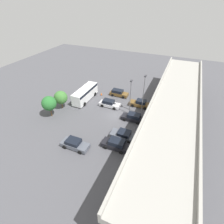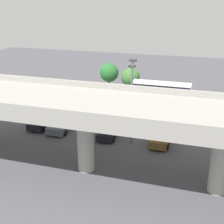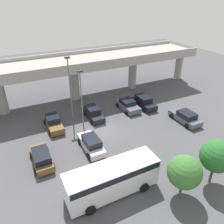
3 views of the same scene
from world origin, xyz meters
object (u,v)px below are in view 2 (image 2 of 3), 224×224
at_px(parked_car_3, 62,124).
at_px(parked_car_4, 43,120).
at_px(parked_car_0, 192,118).
at_px(parked_car_6, 147,112).
at_px(tree_front_left, 131,77).
at_px(traffic_cone, 183,109).
at_px(parked_car_5, 49,102).
at_px(parked_car_2, 109,130).
at_px(shuttle_bus, 161,91).
at_px(parked_car_1, 161,136).
at_px(lamp_post_mid_lot, 131,94).
at_px(tree_front_centre, 109,73).
at_px(lamp_post_near_aisle, 132,97).

relative_size(parked_car_3, parked_car_4, 0.99).
relative_size(parked_car_0, parked_car_6, 0.95).
distance_m(parked_car_6, tree_front_left, 10.69).
bearing_deg(traffic_cone, parked_car_3, 39.57).
bearing_deg(parked_car_5, parked_car_2, 58.50).
distance_m(shuttle_bus, tree_front_left, 6.07).
bearing_deg(parked_car_3, tree_front_left, -14.03).
bearing_deg(parked_car_0, parked_car_2, -52.99).
bearing_deg(parked_car_6, parked_car_5, -90.83).
height_order(parked_car_1, lamp_post_mid_lot, lamp_post_mid_lot).
xyz_separation_m(parked_car_6, traffic_cone, (-4.09, -3.99, -0.43)).
bearing_deg(parked_car_3, parked_car_4, 82.21).
distance_m(shuttle_bus, lamp_post_mid_lot, 11.98).
distance_m(parked_car_3, lamp_post_mid_lot, 8.70).
relative_size(parked_car_0, parked_car_1, 0.97).
height_order(parked_car_1, tree_front_left, tree_front_left).
height_order(parked_car_3, shuttle_bus, shuttle_bus).
distance_m(tree_front_centre, traffic_cone, 13.70).
xyz_separation_m(parked_car_6, lamp_post_mid_lot, (0.90, 5.04, 3.77)).
xyz_separation_m(shuttle_bus, lamp_post_near_aisle, (0.87, 13.98, 3.36)).
bearing_deg(tree_front_centre, parked_car_2, 107.83).
bearing_deg(shuttle_bus, tree_front_centre, -19.54).
distance_m(tree_front_left, tree_front_centre, 3.53).
bearing_deg(traffic_cone, lamp_post_near_aisle, 69.33).
distance_m(parked_car_0, tree_front_left, 14.03).
bearing_deg(parked_car_2, parked_car_6, -24.39).
height_order(shuttle_bus, lamp_post_mid_lot, lamp_post_mid_lot).
relative_size(lamp_post_near_aisle, traffic_cone, 12.57).
height_order(parked_car_4, tree_front_centre, tree_front_centre).
xyz_separation_m(parked_car_5, shuttle_bus, (-14.42, -6.30, 1.02)).
relative_size(parked_car_2, parked_car_4, 0.97).
distance_m(parked_car_6, shuttle_bus, 6.61).
xyz_separation_m(parked_car_0, parked_car_5, (19.27, -0.32, -0.05)).
relative_size(parked_car_2, parked_car_3, 0.97).
xyz_separation_m(parked_car_1, tree_front_centre, (10.82, -15.99, 2.35)).
height_order(tree_front_left, traffic_cone, tree_front_left).
height_order(parked_car_5, tree_front_left, tree_front_left).
height_order(parked_car_2, parked_car_6, parked_car_6).
distance_m(lamp_post_near_aisle, lamp_post_mid_lot, 2.59).
bearing_deg(parked_car_4, lamp_post_mid_lot, -84.12).
height_order(parked_car_3, traffic_cone, parked_car_3).
bearing_deg(lamp_post_mid_lot, parked_car_6, -100.17).
relative_size(parked_car_0, parked_car_2, 1.03).
bearing_deg(parked_car_5, parked_car_1, 68.25).
bearing_deg(tree_front_centre, lamp_post_mid_lot, 116.15).
distance_m(parked_car_3, lamp_post_near_aisle, 9.48).
xyz_separation_m(parked_car_4, parked_car_5, (2.53, -6.31, -0.09)).
xyz_separation_m(parked_car_6, shuttle_bus, (-0.62, -6.51, 0.98)).
bearing_deg(tree_front_centre, lamp_post_near_aisle, 114.69).
height_order(parked_car_5, tree_front_centre, tree_front_centre).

